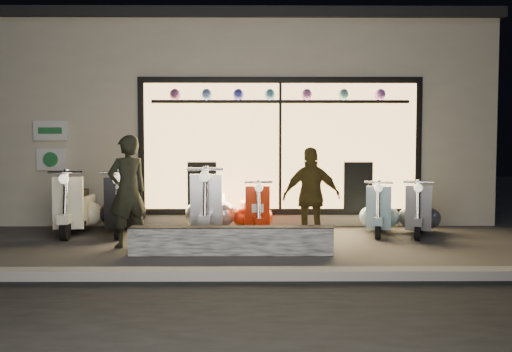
{
  "coord_description": "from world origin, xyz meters",
  "views": [
    {
      "loc": [
        0.27,
        -7.63,
        1.48
      ],
      "look_at": [
        0.33,
        0.6,
        1.05
      ],
      "focal_mm": 35.0,
      "sensor_mm": 36.0,
      "label": 1
    }
  ],
  "objects": [
    {
      "name": "scooter_blue",
      "position": [
        2.53,
        1.19,
        0.37
      ],
      "size": [
        0.64,
        1.29,
        0.92
      ],
      "rotation": [
        0.0,
        0.0,
        -0.27
      ],
      "color": "black",
      "rests_on": "ground"
    },
    {
      "name": "scooter_grey",
      "position": [
        3.2,
        1.07,
        0.37
      ],
      "size": [
        0.72,
        1.29,
        0.93
      ],
      "rotation": [
        0.0,
        0.0,
        -0.35
      ],
      "color": "black",
      "rests_on": "ground"
    },
    {
      "name": "scooter_black",
      "position": [
        -2.09,
        1.33,
        0.43
      ],
      "size": [
        0.65,
        1.52,
        1.08
      ],
      "rotation": [
        0.0,
        0.0,
        0.17
      ],
      "color": "black",
      "rests_on": "ground"
    },
    {
      "name": "woman",
      "position": [
        1.18,
        0.0,
        0.76
      ],
      "size": [
        0.92,
        0.45,
        1.52
      ],
      "primitive_type": "imported",
      "rotation": [
        0.0,
        0.0,
        3.23
      ],
      "color": "brown",
      "rests_on": "ground"
    },
    {
      "name": "scooter_silver",
      "position": [
        -0.48,
        1.02,
        0.46
      ],
      "size": [
        0.52,
        1.59,
        1.15
      ],
      "rotation": [
        0.0,
        0.0,
        -0.0
      ],
      "color": "black",
      "rests_on": "ground"
    },
    {
      "name": "graffiti_barrier",
      "position": [
        -0.03,
        -0.65,
        0.2
      ],
      "size": [
        2.85,
        0.28,
        0.4
      ],
      "primitive_type": "cube",
      "color": "black",
      "rests_on": "ground"
    },
    {
      "name": "kerb",
      "position": [
        0.0,
        -2.0,
        0.06
      ],
      "size": [
        40.0,
        0.25,
        0.12
      ],
      "primitive_type": "cube",
      "color": "slate",
      "rests_on": "ground"
    },
    {
      "name": "scooter_red",
      "position": [
        0.29,
        1.17,
        0.37
      ],
      "size": [
        0.51,
        1.31,
        0.93
      ],
      "rotation": [
        0.0,
        0.0,
        0.12
      ],
      "color": "black",
      "rests_on": "ground"
    },
    {
      "name": "ground",
      "position": [
        0.0,
        0.0,
        0.0
      ],
      "size": [
        40.0,
        40.0,
        0.0
      ],
      "primitive_type": "plane",
      "color": "#383533",
      "rests_on": "ground"
    },
    {
      "name": "shop_building",
      "position": [
        0.0,
        4.98,
        2.1
      ],
      "size": [
        10.2,
        6.23,
        4.2
      ],
      "color": "beige",
      "rests_on": "ground"
    },
    {
      "name": "scooter_cream",
      "position": [
        -2.87,
        1.23,
        0.44
      ],
      "size": [
        0.59,
        1.53,
        1.09
      ],
      "rotation": [
        0.0,
        0.0,
        0.11
      ],
      "color": "black",
      "rests_on": "ground"
    },
    {
      "name": "man",
      "position": [
        -1.64,
        -0.04,
        0.85
      ],
      "size": [
        0.74,
        0.71,
        1.7
      ],
      "primitive_type": "imported",
      "rotation": [
        0.0,
        0.0,
        3.84
      ],
      "color": "black",
      "rests_on": "ground"
    }
  ]
}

